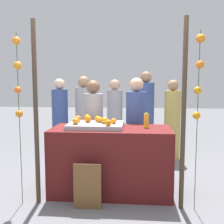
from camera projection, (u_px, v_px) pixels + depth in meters
ground_plane at (111, 192)px, 3.78m from camera, size 24.00×24.00×0.00m
stall_counter at (111, 160)px, 3.73m from camera, size 1.61×0.73×0.90m
orange_tray at (96, 125)px, 3.72m from camera, size 0.74×0.59×0.06m
orange_0 at (108, 123)px, 3.48m from camera, size 0.08×0.08×0.08m
orange_1 at (76, 121)px, 3.61m from camera, size 0.09×0.09×0.09m
orange_2 at (104, 120)px, 3.75m from camera, size 0.08×0.08×0.08m
orange_3 at (114, 121)px, 3.65m from camera, size 0.07×0.07×0.07m
orange_4 at (87, 117)px, 3.94m from camera, size 0.09×0.09×0.09m
orange_5 at (88, 119)px, 3.79m from camera, size 0.09×0.09×0.09m
orange_6 at (78, 119)px, 3.83m from camera, size 0.09×0.09×0.09m
orange_7 at (105, 120)px, 3.67m from camera, size 0.09×0.09×0.09m
orange_8 at (100, 120)px, 3.78m from camera, size 0.08×0.08×0.08m
orange_9 at (97, 119)px, 3.86m from camera, size 0.08×0.08×0.08m
juice_bottle at (146, 121)px, 3.70m from camera, size 0.07×0.07×0.20m
chalkboard_sign at (87, 187)px, 3.25m from camera, size 0.33×0.03×0.57m
vendor_left at (93, 133)px, 4.32m from camera, size 0.31×0.31×1.54m
vendor_right at (136, 132)px, 4.27m from camera, size 0.32×0.32×1.58m
crowd_person_0 at (172, 123)px, 5.30m from camera, size 0.31×0.31×1.55m
crowd_person_1 at (115, 121)px, 5.55m from camera, size 0.31×0.31×1.56m
crowd_person_2 at (84, 121)px, 5.35m from camera, size 0.33×0.33×1.62m
crowd_person_3 at (60, 121)px, 5.44m from camera, size 0.32×0.32×1.57m
crowd_person_4 at (146, 116)px, 5.69m from camera, size 0.35×0.35×1.72m
canopy_post_left at (36, 114)px, 3.33m from camera, size 0.06×0.06×2.25m
canopy_post_right at (184, 115)px, 3.18m from camera, size 0.06×0.06×2.25m
garland_strand_left at (18, 76)px, 3.25m from camera, size 0.11×0.11×2.10m
garland_strand_right at (199, 75)px, 3.08m from camera, size 0.11×0.10×2.10m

